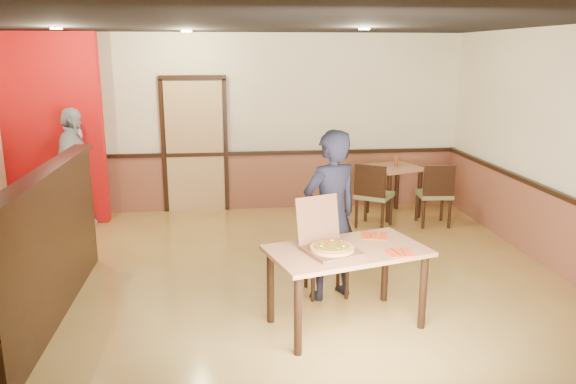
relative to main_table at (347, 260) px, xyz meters
name	(u,v)px	position (x,y,z in m)	size (l,w,h in m)	color
floor	(261,297)	(-0.75, 0.71, -0.65)	(7.00, 7.00, 0.00)	tan
ceiling	(257,19)	(-0.75, 0.71, 2.15)	(7.00, 7.00, 0.00)	black
wall_back	(245,123)	(-0.75, 4.21, 0.75)	(7.00, 7.00, 0.00)	#FFF2C7
wainscot_back	(246,182)	(-0.75, 4.18, -0.20)	(7.00, 0.04, 0.90)	brown
chair_rail_back	(246,154)	(-0.75, 4.16, 0.27)	(7.00, 0.06, 0.06)	black
wainscot_right	(574,244)	(2.72, 0.71, -0.20)	(0.04, 7.00, 0.90)	brown
back_door	(195,146)	(-1.55, 4.17, 0.40)	(0.90, 0.06, 2.10)	tan
booth_partition	(51,244)	(-2.75, 0.51, 0.09)	(0.20, 3.10, 1.44)	black
red_accent_panel	(46,130)	(-3.65, 3.71, 0.75)	(1.60, 0.20, 2.78)	red
spot_a	(56,28)	(-3.05, 2.51, 2.13)	(0.14, 0.14, 0.02)	#FFE1B2
spot_b	(187,31)	(-1.55, 3.21, 2.13)	(0.14, 0.14, 0.02)	#FFE1B2
spot_c	(364,29)	(0.65, 2.21, 2.13)	(0.14, 0.14, 0.02)	#FFE1B2
main_table	(347,260)	(0.00, 0.00, 0.00)	(1.58, 1.17, 0.76)	#B7764D
diner_chair	(325,248)	(-0.06, 0.80, -0.17)	(0.46, 0.46, 0.88)	olive
side_chair_left	(373,193)	(1.03, 2.91, -0.12)	(0.66, 0.66, 0.96)	olive
side_chair_right	(435,192)	(1.96, 2.90, -0.14)	(0.50, 0.50, 0.94)	olive
side_table	(394,178)	(1.52, 3.52, -0.04)	(0.93, 0.93, 0.79)	#B7764D
diner	(331,216)	(-0.03, 0.65, 0.23)	(0.65, 0.42, 1.77)	black
passerby	(75,170)	(-3.20, 3.32, 0.23)	(1.03, 0.43, 1.76)	#9C9BA4
pizza_box	(329,245)	(-0.18, -0.05, 0.17)	(0.59, 0.64, 0.46)	brown
pizza	(332,248)	(-0.16, -0.10, 0.15)	(0.40, 0.40, 0.03)	#E29052
napkin_near	(399,253)	(0.44, -0.16, 0.11)	(0.24, 0.24, 0.01)	#EC3B10
napkin_far	(374,236)	(0.34, 0.33, 0.11)	(0.30, 0.30, 0.01)	#EC3B10
condiment	(396,161)	(1.55, 3.54, 0.21)	(0.06, 0.06, 0.16)	brown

